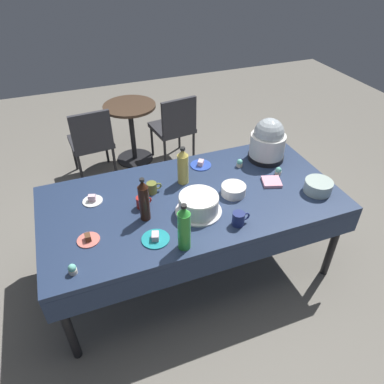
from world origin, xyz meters
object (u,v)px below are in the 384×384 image
(soda_bottle_cola, at_px, (144,200))
(cupcake_lemon, at_px, (278,171))
(soda_bottle_lime_soda, at_px, (184,228))
(coffee_mug_navy, at_px, (239,219))
(frosted_layer_cake, at_px, (199,204))
(soda_bottle_ginger_ale, at_px, (183,166))
(maroon_chair_right, at_px, (175,125))
(glass_salad_bowl, at_px, (318,186))
(dessert_plate_teal, at_px, (156,238))
(dessert_plate_cobalt, at_px, (201,164))
(slow_cooker, at_px, (268,141))
(round_cafe_table, at_px, (131,123))
(ceramic_snack_bowl, at_px, (233,190))
(cupcake_berry, at_px, (240,163))
(potluck_table, at_px, (192,204))
(cupcake_mint, at_px, (72,269))
(coffee_mug_red, at_px, (142,202))
(dessert_plate_coral, at_px, (88,239))
(dessert_plate_white, at_px, (92,200))
(maroon_chair_left, at_px, (91,139))
(coffee_mug_olive, at_px, (152,188))

(soda_bottle_cola, bearing_deg, cupcake_lemon, 6.87)
(soda_bottle_lime_soda, xyz_separation_m, coffee_mug_navy, (0.41, 0.07, -0.11))
(frosted_layer_cake, distance_m, soda_bottle_ginger_ale, 0.39)
(maroon_chair_right, bearing_deg, cupcake_lemon, -77.99)
(glass_salad_bowl, height_order, soda_bottle_lime_soda, soda_bottle_lime_soda)
(dessert_plate_teal, relative_size, dessert_plate_cobalt, 1.04)
(soda_bottle_lime_soda, height_order, soda_bottle_cola, soda_bottle_lime_soda)
(glass_salad_bowl, bearing_deg, slow_cooker, 103.09)
(round_cafe_table, bearing_deg, coffee_mug_navy, -83.97)
(ceramic_snack_bowl, xyz_separation_m, cupcake_berry, (0.21, 0.32, -0.01))
(soda_bottle_cola, bearing_deg, potluck_table, 15.07)
(cupcake_mint, distance_m, maroon_chair_right, 2.47)
(cupcake_berry, height_order, coffee_mug_navy, coffee_mug_navy)
(cupcake_berry, bearing_deg, soda_bottle_ginger_ale, -175.25)
(soda_bottle_lime_soda, relative_size, round_cafe_table, 0.47)
(soda_bottle_ginger_ale, relative_size, coffee_mug_red, 2.74)
(dessert_plate_teal, relative_size, cupcake_lemon, 2.71)
(dessert_plate_cobalt, xyz_separation_m, dessert_plate_coral, (-1.00, -0.56, 0.00))
(glass_salad_bowl, relative_size, round_cafe_table, 0.29)
(dessert_plate_coral, bearing_deg, cupcake_berry, 18.51)
(dessert_plate_white, distance_m, maroon_chair_left, 1.47)
(slow_cooker, height_order, soda_bottle_cola, slow_cooker)
(slow_cooker, bearing_deg, cupcake_lemon, -96.89)
(dessert_plate_coral, height_order, coffee_mug_navy, coffee_mug_navy)
(slow_cooker, distance_m, cupcake_mint, 1.83)
(coffee_mug_navy, bearing_deg, glass_salad_bowl, 9.23)
(soda_bottle_cola, height_order, coffee_mug_olive, soda_bottle_cola)
(slow_cooker, bearing_deg, glass_salad_bowl, -76.91)
(potluck_table, relative_size, coffee_mug_olive, 19.02)
(coffee_mug_olive, relative_size, maroon_chair_left, 0.14)
(maroon_chair_right, height_order, round_cafe_table, maroon_chair_right)
(soda_bottle_cola, bearing_deg, dessert_plate_cobalt, 38.62)
(ceramic_snack_bowl, distance_m, soda_bottle_lime_soda, 0.66)
(dessert_plate_teal, xyz_separation_m, round_cafe_table, (0.32, 2.20, -0.26))
(cupcake_berry, bearing_deg, soda_bottle_cola, -158.46)
(dessert_plate_teal, height_order, dessert_plate_cobalt, same)
(frosted_layer_cake, relative_size, dessert_plate_teal, 1.80)
(ceramic_snack_bowl, bearing_deg, coffee_mug_olive, 157.46)
(dessert_plate_white, distance_m, coffee_mug_olive, 0.44)
(dessert_plate_coral, height_order, round_cafe_table, dessert_plate_coral)
(potluck_table, distance_m, dessert_plate_white, 0.73)
(cupcake_lemon, height_order, coffee_mug_navy, coffee_mug_navy)
(dessert_plate_coral, bearing_deg, coffee_mug_red, 26.73)
(coffee_mug_olive, bearing_deg, dessert_plate_white, 173.59)
(frosted_layer_cake, distance_m, round_cafe_table, 2.07)
(coffee_mug_olive, height_order, coffee_mug_navy, coffee_mug_navy)
(frosted_layer_cake, height_order, slow_cooker, slow_cooker)
(soda_bottle_ginger_ale, xyz_separation_m, soda_bottle_lime_soda, (-0.23, -0.66, 0.02))
(glass_salad_bowl, xyz_separation_m, soda_bottle_ginger_ale, (-0.91, 0.48, 0.10))
(frosted_layer_cake, xyz_separation_m, cupcake_berry, (0.53, 0.42, -0.04))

